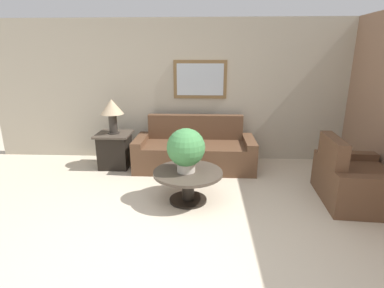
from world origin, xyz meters
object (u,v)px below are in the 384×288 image
couch_main (195,152)px  coffee_table (188,179)px  table_lamp (112,109)px  side_table (115,150)px  armchair (353,181)px  potted_plant_on_table (186,149)px

couch_main → coffee_table: couch_main is taller
couch_main → table_lamp: bearing=-179.4°
couch_main → side_table: 1.44m
armchair → coffee_table: (-2.27, -0.11, 0.03)m
couch_main → potted_plant_on_table: size_ratio=3.50×
table_lamp → potted_plant_on_table: size_ratio=1.01×
coffee_table → table_lamp: (-1.40, 1.28, 0.73)m
armchair → coffee_table: bearing=97.1°
couch_main → side_table: (-1.44, -0.02, 0.02)m
armchair → potted_plant_on_table: potted_plant_on_table is taller
table_lamp → potted_plant_on_table: bearing=-43.1°
side_table → table_lamp: (0.00, 0.00, 0.74)m
coffee_table → side_table: size_ratio=1.52×
table_lamp → coffee_table: bearing=-42.5°
couch_main → potted_plant_on_table: potted_plant_on_table is taller
couch_main → coffee_table: 1.30m
coffee_table → potted_plant_on_table: (-0.03, -0.00, 0.45)m
table_lamp → armchair: bearing=-17.7°
couch_main → armchair: size_ratio=1.75×
side_table → potted_plant_on_table: bearing=-43.1°
couch_main → potted_plant_on_table: bearing=-92.9°
side_table → armchair: bearing=-17.7°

